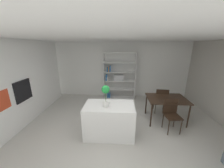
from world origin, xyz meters
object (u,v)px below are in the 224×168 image
(dining_chair_near, at_px, (171,112))
(kitchen_island, at_px, (109,120))
(potted_plant_on_island, at_px, (106,94))
(open_bookshelf, at_px, (118,77))
(dining_chair_far, at_px, (161,99))
(dining_table, at_px, (167,100))
(built_in_oven, at_px, (23,91))

(dining_chair_near, bearing_deg, kitchen_island, -176.64)
(potted_plant_on_island, xyz_separation_m, open_bookshelf, (0.27, 2.69, -0.21))
(potted_plant_on_island, bearing_deg, open_bookshelf, 84.36)
(open_bookshelf, relative_size, dining_chair_near, 2.26)
(dining_chair_far, bearing_deg, kitchen_island, 42.52)
(kitchen_island, height_order, dining_table, kitchen_island)
(built_in_oven, bearing_deg, dining_chair_near, -0.39)
(built_in_oven, distance_m, kitchen_island, 2.68)
(potted_plant_on_island, bearing_deg, built_in_oven, 170.34)
(built_in_oven, height_order, potted_plant_on_island, potted_plant_on_island)
(potted_plant_on_island, height_order, dining_chair_near, potted_plant_on_island)
(open_bookshelf, height_order, dining_chair_near, open_bookshelf)
(potted_plant_on_island, relative_size, open_bookshelf, 0.27)
(open_bookshelf, relative_size, dining_chair_far, 2.22)
(potted_plant_on_island, distance_m, open_bookshelf, 2.71)
(dining_chair_far, bearing_deg, dining_table, 98.19)
(dining_table, relative_size, dining_chair_far, 1.27)
(dining_table, bearing_deg, open_bookshelf, 130.82)
(built_in_oven, bearing_deg, open_bookshelf, 39.51)
(dining_table, height_order, dining_chair_near, dining_chair_near)
(dining_table, xyz_separation_m, dining_chair_far, (-0.01, 0.46, -0.15))
(dining_chair_near, bearing_deg, open_bookshelf, 117.14)
(dining_chair_near, bearing_deg, dining_chair_far, 82.88)
(kitchen_island, bearing_deg, built_in_oven, 172.19)
(dining_chair_far, bearing_deg, dining_chair_near, 96.75)
(built_in_oven, relative_size, dining_chair_near, 0.66)
(open_bookshelf, relative_size, dining_table, 1.75)
(kitchen_island, distance_m, open_bookshelf, 2.69)
(kitchen_island, relative_size, open_bookshelf, 0.62)
(built_in_oven, distance_m, open_bookshelf, 3.57)
(open_bookshelf, bearing_deg, potted_plant_on_island, -95.64)
(built_in_oven, bearing_deg, dining_table, 5.83)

